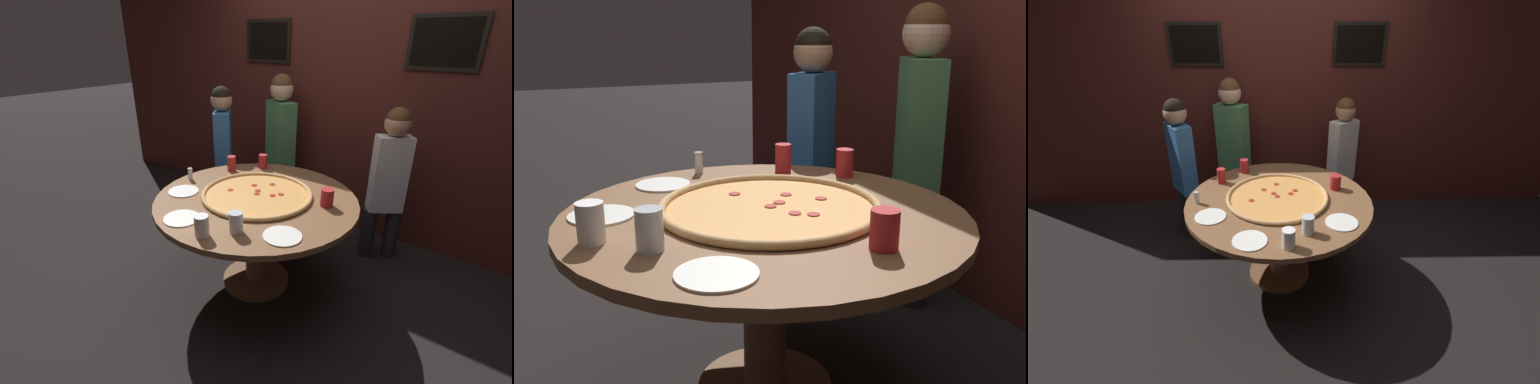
% 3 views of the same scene
% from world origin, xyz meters
% --- Properties ---
extents(dining_table, '(1.44, 1.44, 0.74)m').
position_xyz_m(dining_table, '(0.00, 0.00, 0.59)').
color(dining_table, brown).
rests_on(dining_table, ground_plane).
extents(giant_pizza, '(0.81, 0.81, 0.03)m').
position_xyz_m(giant_pizza, '(-0.01, 0.03, 0.75)').
color(giant_pizza, '#E0994C').
rests_on(giant_pizza, dining_table).
extents(drink_cup_near_right, '(0.09, 0.09, 0.12)m').
position_xyz_m(drink_cup_near_right, '(0.47, 0.18, 0.80)').
color(drink_cup_near_right, '#B22328').
rests_on(drink_cup_near_right, dining_table).
extents(drink_cup_beside_pizza, '(0.07, 0.07, 0.13)m').
position_xyz_m(drink_cup_beside_pizza, '(-0.49, 0.31, 0.80)').
color(drink_cup_beside_pizza, '#B22328').
rests_on(drink_cup_beside_pizza, dining_table).
extents(drink_cup_far_right, '(0.07, 0.07, 0.12)m').
position_xyz_m(drink_cup_far_right, '(-0.31, 0.52, 0.80)').
color(drink_cup_far_right, '#B22328').
rests_on(drink_cup_far_right, dining_table).
extents(drink_cup_near_left, '(0.08, 0.08, 0.13)m').
position_xyz_m(drink_cup_near_left, '(0.06, -0.60, 0.80)').
color(drink_cup_near_left, white).
rests_on(drink_cup_near_left, dining_table).
extents(drink_cup_front_edge, '(0.08, 0.08, 0.13)m').
position_xyz_m(drink_cup_front_edge, '(0.19, -0.45, 0.80)').
color(drink_cup_front_edge, silver).
rests_on(drink_cup_front_edge, dining_table).
extents(white_plate_beside_cup, '(0.23, 0.23, 0.01)m').
position_xyz_m(white_plate_beside_cup, '(0.44, -0.33, 0.74)').
color(white_plate_beside_cup, white).
rests_on(white_plate_beside_cup, dining_table).
extents(white_plate_right_side, '(0.22, 0.22, 0.01)m').
position_xyz_m(white_plate_right_side, '(-0.49, -0.24, 0.74)').
color(white_plate_right_side, white).
rests_on(white_plate_right_side, dining_table).
extents(white_plate_near_front, '(0.23, 0.23, 0.01)m').
position_xyz_m(white_plate_near_front, '(-0.19, -0.53, 0.74)').
color(white_plate_near_front, white).
rests_on(white_plate_near_front, dining_table).
extents(condiment_shaker, '(0.04, 0.04, 0.10)m').
position_xyz_m(condiment_shaker, '(-0.62, -0.04, 0.79)').
color(condiment_shaker, silver).
rests_on(condiment_shaker, dining_table).
extents(diner_centre_back, '(0.30, 0.35, 1.37)m').
position_xyz_m(diner_centre_back, '(-0.91, 0.68, 0.78)').
color(diner_centre_back, '#232328').
rests_on(diner_centre_back, ground_plane).
extents(diner_far_left, '(0.39, 0.28, 1.48)m').
position_xyz_m(diner_far_left, '(-0.47, 1.04, 0.84)').
color(diner_far_left, '#232328').
rests_on(diner_far_left, ground_plane).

